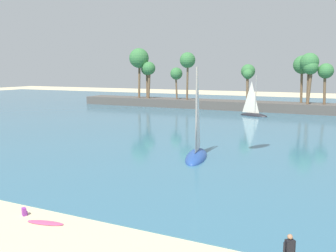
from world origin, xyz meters
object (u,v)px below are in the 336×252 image
object	(u,v)px
surfboard	(45,223)
sailboat_near_shore	(253,112)
sailboat_mid_bay	(197,149)
backpack_near_kite	(24,212)

from	to	relation	value
surfboard	sailboat_near_shore	distance (m)	49.32
surfboard	sailboat_mid_bay	xyz separation A→B (m)	(2.24, 16.73, 0.82)
backpack_near_kite	surfboard	size ratio (longest dim) A/B	0.21
surfboard	sailboat_mid_bay	world-z (taller)	sailboat_mid_bay
surfboard	sailboat_near_shore	bearing A→B (deg)	-102.53
backpack_near_kite	sailboat_mid_bay	world-z (taller)	sailboat_mid_bay
sailboat_near_shore	sailboat_mid_bay	world-z (taller)	sailboat_mid_bay
backpack_near_kite	sailboat_mid_bay	xyz separation A→B (m)	(4.06, 16.42, 0.65)
sailboat_mid_bay	backpack_near_kite	bearing A→B (deg)	-103.89
backpack_near_kite	sailboat_near_shore	size ratio (longest dim) A/B	0.06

